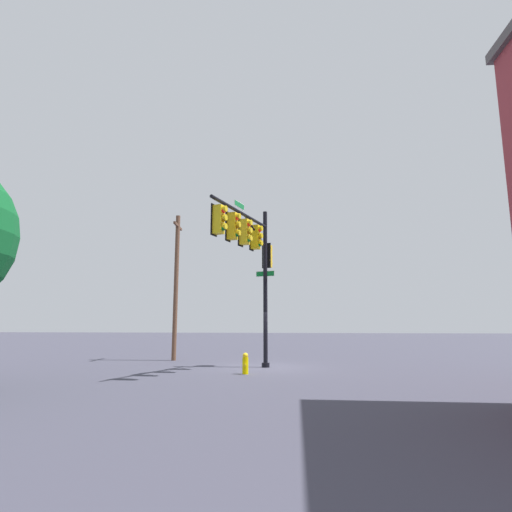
# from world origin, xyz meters

# --- Properties ---
(ground_plane) EXTENTS (120.00, 120.00, 0.00)m
(ground_plane) POSITION_xyz_m (0.00, 0.00, 0.00)
(ground_plane) COLOR #3C3C4A
(signal_pole_assembly) EXTENTS (5.70, 2.16, 7.35)m
(signal_pole_assembly) POSITION_xyz_m (1.69, -0.52, 5.29)
(signal_pole_assembly) COLOR black
(signal_pole_assembly) RESTS_ON ground_plane
(utility_pole) EXTENTS (1.80, 0.26, 8.04)m
(utility_pole) POSITION_xyz_m (-2.84, -5.19, 4.20)
(utility_pole) COLOR brown
(utility_pole) RESTS_ON ground_plane
(fire_hydrant) EXTENTS (0.33, 0.24, 0.83)m
(fire_hydrant) POSITION_xyz_m (2.56, -0.62, 0.41)
(fire_hydrant) COLOR #E4CA02
(fire_hydrant) RESTS_ON ground_plane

